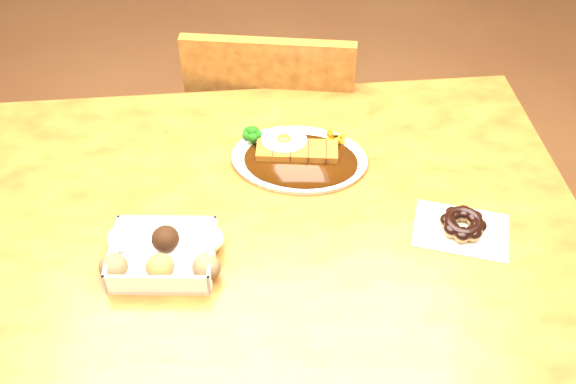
{
  "coord_description": "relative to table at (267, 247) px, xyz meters",
  "views": [
    {
      "loc": [
        -0.03,
        -0.83,
        1.64
      ],
      "look_at": [
        0.04,
        -0.01,
        0.81
      ],
      "focal_mm": 40.0,
      "sensor_mm": 36.0,
      "label": 1
    }
  ],
  "objects": [
    {
      "name": "table",
      "position": [
        0.0,
        0.0,
        0.0
      ],
      "size": [
        1.2,
        0.8,
        0.75
      ],
      "color": "#522A10",
      "rests_on": "ground"
    },
    {
      "name": "chair_far",
      "position": [
        0.06,
        0.54,
        -0.17
      ],
      "size": [
        0.49,
        0.49,
        0.87
      ],
      "rotation": [
        0.0,
        0.0,
        2.96
      ],
      "color": "#522A10",
      "rests_on": "ground"
    },
    {
      "name": "katsu_curry_plate",
      "position": [
        0.07,
        0.14,
        0.11
      ],
      "size": [
        0.31,
        0.25,
        0.05
      ],
      "rotation": [
        0.0,
        0.0,
        -0.21
      ],
      "color": "white",
      "rests_on": "table"
    },
    {
      "name": "donut_box",
      "position": [
        -0.19,
        -0.1,
        0.12
      ],
      "size": [
        0.21,
        0.16,
        0.05
      ],
      "rotation": [
        0.0,
        0.0,
        -0.1
      ],
      "color": "white",
      "rests_on": "table"
    },
    {
      "name": "pon_de_ring",
      "position": [
        0.36,
        -0.08,
        0.12
      ],
      "size": [
        0.2,
        0.17,
        0.03
      ],
      "rotation": [
        0.0,
        0.0,
        -0.33
      ],
      "color": "silver",
      "rests_on": "table"
    }
  ]
}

